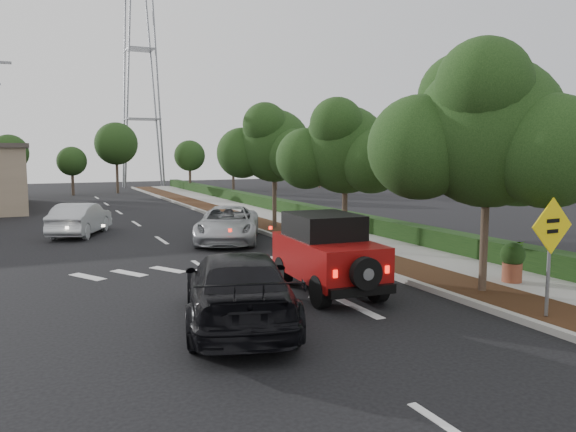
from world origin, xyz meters
TOP-DOWN VIEW (x-y plane):
  - ground at (0.00, 0.00)m, footprint 120.00×120.00m
  - curb at (4.60, 12.00)m, footprint 0.20×70.00m
  - planting_strip at (5.60, 12.00)m, footprint 1.80×70.00m
  - sidewalk at (7.50, 12.00)m, footprint 2.00×70.00m
  - hedge at (8.90, 12.00)m, footprint 0.80×70.00m
  - transmission_tower at (6.00, 48.00)m, footprint 7.00×4.00m
  - street_tree_near at (5.60, -0.50)m, footprint 3.80×3.80m
  - street_tree_mid at (5.60, 6.50)m, footprint 3.20×3.20m
  - street_tree_far at (5.60, 13.00)m, footprint 3.40×3.40m
  - light_pole_a at (-6.50, 26.00)m, footprint 2.00×0.22m
  - red_jeep at (2.07, 1.55)m, footprint 2.03×4.12m
  - silver_suv_ahead at (2.42, 10.50)m, footprint 4.25×5.73m
  - black_suv_oncoming at (-1.00, -0.21)m, footprint 3.58×5.84m
  - silver_sedan_oncoming at (-2.93, 14.98)m, footprint 3.15×4.63m
  - speed_hump_sign at (5.15, -2.89)m, footprint 1.22×0.11m
  - terracotta_planter at (7.03, -0.12)m, footprint 0.66×0.66m

SIDE VIEW (x-z plane):
  - ground at x=0.00m, z-range 0.00..0.00m
  - transmission_tower at x=6.00m, z-range -14.00..14.00m
  - street_tree_near at x=5.60m, z-range -2.96..2.96m
  - street_tree_mid at x=5.60m, z-range -2.66..2.66m
  - street_tree_far at x=5.60m, z-range -2.81..2.81m
  - light_pole_a at x=-6.50m, z-range -4.50..4.50m
  - planting_strip at x=5.60m, z-range 0.00..0.12m
  - sidewalk at x=7.50m, z-range 0.00..0.12m
  - curb at x=4.60m, z-range 0.00..0.15m
  - hedge at x=8.90m, z-range 0.00..0.80m
  - silver_sedan_oncoming at x=-2.93m, z-range 0.00..1.44m
  - silver_suv_ahead at x=2.42m, z-range 0.00..1.45m
  - terracotta_planter at x=7.03m, z-range 0.20..1.36m
  - black_suv_oncoming at x=-1.00m, z-range 0.00..1.58m
  - red_jeep at x=2.07m, z-range 0.02..2.08m
  - speed_hump_sign at x=5.15m, z-range 0.50..3.09m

